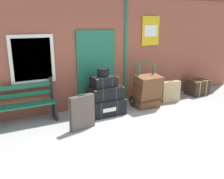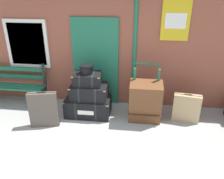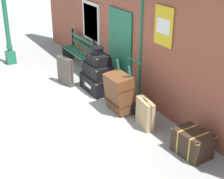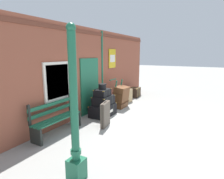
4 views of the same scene
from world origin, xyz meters
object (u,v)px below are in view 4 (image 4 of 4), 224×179
at_px(suitcase_caramel, 128,96).
at_px(lamp_post, 75,126).
at_px(steamer_trunk_middle, 103,100).
at_px(large_brown_trunk, 121,97).
at_px(platform_bench, 56,118).
at_px(steamer_trunk_base, 103,110).
at_px(round_hatbox, 102,86).
at_px(porters_trolley, 117,101).
at_px(suitcase_cream, 105,114).
at_px(steamer_trunk_top, 102,93).
at_px(corner_trunk, 134,92).

bearing_deg(suitcase_caramel, lamp_post, -165.13).
relative_size(steamer_trunk_middle, large_brown_trunk, 0.88).
relative_size(platform_bench, steamer_trunk_base, 1.58).
bearing_deg(platform_bench, steamer_trunk_base, -10.16).
distance_m(round_hatbox, porters_trolley, 1.54).
distance_m(round_hatbox, large_brown_trunk, 1.45).
xyz_separation_m(steamer_trunk_middle, porters_trolley, (1.24, 0.07, -0.31)).
relative_size(lamp_post, platform_bench, 1.72).
xyz_separation_m(lamp_post, suitcase_cream, (2.46, 0.87, -0.64)).
bearing_deg(steamer_trunk_middle, steamer_trunk_top, 148.63).
distance_m(round_hatbox, suitcase_cream, 1.24).
distance_m(platform_bench, corner_trunk, 5.44).
bearing_deg(steamer_trunk_base, porters_trolley, 2.74).
distance_m(steamer_trunk_middle, large_brown_trunk, 1.25).
bearing_deg(corner_trunk, steamer_trunk_middle, -177.17).
bearing_deg(large_brown_trunk, suitcase_cream, -166.99).
xyz_separation_m(steamer_trunk_base, corner_trunk, (3.47, 0.16, 0.03)).
distance_m(steamer_trunk_middle, suitcase_caramel, 2.16).
bearing_deg(porters_trolley, large_brown_trunk, -90.00).
distance_m(steamer_trunk_top, corner_trunk, 3.53).
xyz_separation_m(porters_trolley, large_brown_trunk, (0.00, -0.17, 0.19)).
height_order(steamer_trunk_top, suitcase_caramel, steamer_trunk_top).
distance_m(steamer_trunk_base, corner_trunk, 3.47).
bearing_deg(steamer_trunk_top, suitcase_cream, -143.10).
height_order(large_brown_trunk, suitcase_caramel, large_brown_trunk).
bearing_deg(round_hatbox, corner_trunk, 2.57).
bearing_deg(porters_trolley, steamer_trunk_middle, -176.91).
relative_size(steamer_trunk_base, suitcase_cream, 1.24).
bearing_deg(large_brown_trunk, steamer_trunk_base, 175.00).
relative_size(lamp_post, round_hatbox, 9.07).
relative_size(lamp_post, steamer_trunk_top, 4.36).
xyz_separation_m(porters_trolley, corner_trunk, (2.19, 0.10, -0.03)).
bearing_deg(suitcase_cream, platform_bench, 140.56).
bearing_deg(large_brown_trunk, lamp_post, -163.45).
height_order(round_hatbox, large_brown_trunk, round_hatbox).
bearing_deg(lamp_post, steamer_trunk_base, 24.11).
bearing_deg(steamer_trunk_middle, suitcase_cream, -145.27).
relative_size(lamp_post, large_brown_trunk, 2.97).
distance_m(porters_trolley, large_brown_trunk, 0.26).
bearing_deg(platform_bench, suitcase_cream, -39.44).
bearing_deg(lamp_post, round_hatbox, 24.28).
xyz_separation_m(suitcase_caramel, corner_trunk, (1.29, 0.18, -0.07)).
bearing_deg(suitcase_caramel, platform_bench, 174.91).
relative_size(large_brown_trunk, corner_trunk, 1.30).
bearing_deg(steamer_trunk_top, platform_bench, 170.30).
bearing_deg(platform_bench, porters_trolley, -5.13).
height_order(platform_bench, corner_trunk, platform_bench).
distance_m(steamer_trunk_base, round_hatbox, 0.90).
height_order(steamer_trunk_middle, suitcase_caramel, steamer_trunk_middle).
relative_size(steamer_trunk_middle, porters_trolley, 0.67).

